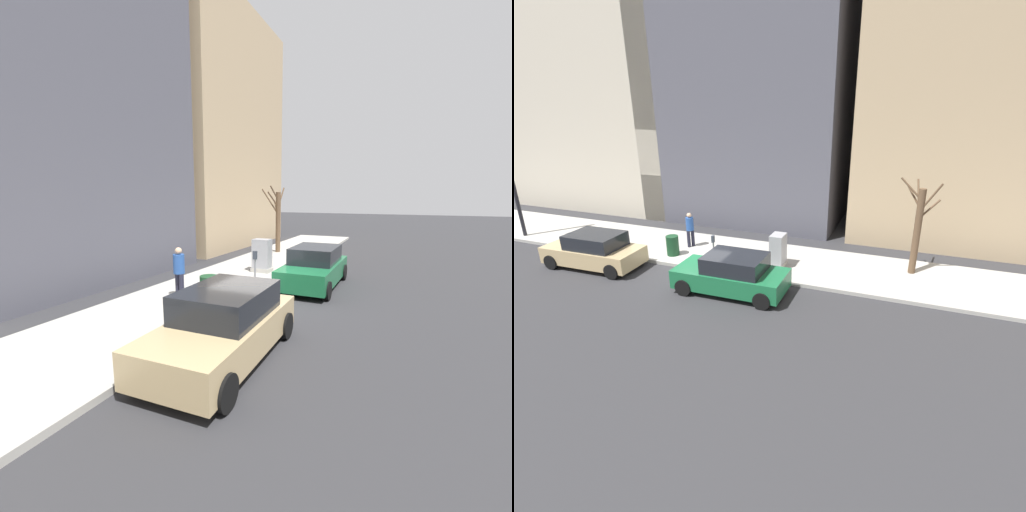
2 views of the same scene
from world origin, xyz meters
TOP-DOWN VIEW (x-y plane):
  - ground_plane at (0.00, 0.00)m, footprint 120.00×120.00m
  - sidewalk at (2.00, 0.00)m, footprint 4.00×36.00m
  - parked_car_green at (-1.26, -2.42)m, footprint 1.96×4.22m
  - parked_car_tan at (-1.10, 4.17)m, footprint 2.01×4.24m
  - parking_meter at (0.45, -0.75)m, footprint 0.14×0.10m
  - utility_box at (1.30, -3.34)m, footprint 0.83×0.61m
  - bare_tree at (2.63, -8.69)m, footprint 1.10×1.58m
  - trash_bin at (0.90, 1.58)m, footprint 0.56×0.56m
  - pedestrian_near_meter at (2.14, 1.38)m, footprint 0.38×0.36m
  - office_tower_left at (11.28, -11.21)m, footprint 11.56×11.56m

SIDE VIEW (x-z plane):
  - ground_plane at x=0.00m, z-range 0.00..0.00m
  - sidewalk at x=2.00m, z-range 0.00..0.15m
  - trash_bin at x=0.90m, z-range 0.15..1.05m
  - parked_car_green at x=-1.26m, z-range -0.02..1.50m
  - parked_car_tan at x=-1.10m, z-range -0.02..1.50m
  - utility_box at x=1.30m, z-range 0.13..1.56m
  - parking_meter at x=0.45m, z-range 0.30..1.65m
  - pedestrian_near_meter at x=2.14m, z-range 0.26..1.92m
  - bare_tree at x=2.63m, z-range 0.14..3.99m
  - office_tower_left at x=11.28m, z-range 0.00..15.10m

